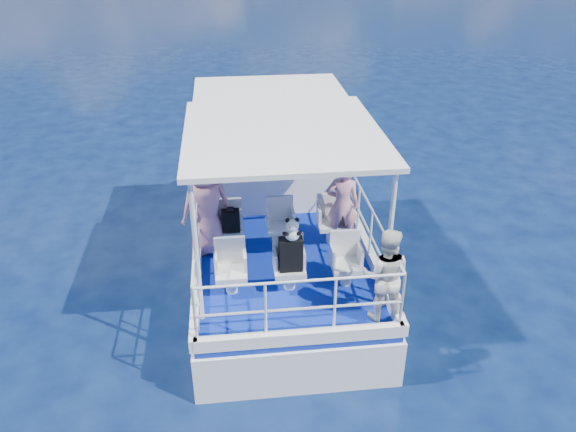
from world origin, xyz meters
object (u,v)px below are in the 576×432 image
(passenger_stbd_aft, at_px, (385,275))
(panda, at_px, (292,229))
(passenger_port_fwd, at_px, (207,206))
(backpack_center, at_px, (291,254))

(passenger_stbd_aft, xyz_separation_m, panda, (-1.22, 0.79, 0.37))
(panda, bearing_deg, passenger_port_fwd, 134.18)
(passenger_port_fwd, distance_m, panda, 1.85)
(passenger_port_fwd, bearing_deg, panda, 116.76)
(passenger_stbd_aft, relative_size, backpack_center, 2.72)
(passenger_port_fwd, height_order, panda, passenger_port_fwd)
(passenger_stbd_aft, bearing_deg, backpack_center, -17.09)
(passenger_port_fwd, distance_m, backpack_center, 1.82)
(passenger_port_fwd, xyz_separation_m, passenger_stbd_aft, (2.50, -2.11, -0.14))
(passenger_stbd_aft, bearing_deg, passenger_port_fwd, -23.76)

